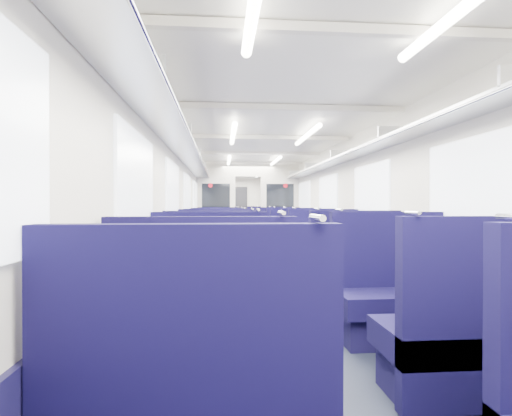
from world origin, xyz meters
name	(u,v)px	position (x,y,z in m)	size (l,w,h in m)	color
floor	(256,263)	(0.00, 0.00, 0.00)	(2.80, 18.00, 0.01)	black
ceiling	(256,151)	(0.00, 0.00, 2.35)	(2.80, 18.00, 0.01)	white
wall_left	(189,207)	(-1.40, 0.00, 1.18)	(0.02, 18.00, 2.35)	beige
dado_left	(190,247)	(-1.39, 0.00, 0.35)	(0.03, 17.90, 0.70)	black
wall_right	(321,207)	(1.40, 0.00, 1.18)	(0.02, 18.00, 2.35)	beige
dado_right	(321,246)	(1.39, 0.00, 0.35)	(0.03, 17.90, 0.70)	black
wall_far	(238,206)	(0.00, 9.00, 1.18)	(2.80, 0.02, 2.35)	beige
luggage_rack_left	(198,169)	(-1.21, 0.00, 1.97)	(0.36, 17.40, 0.18)	#B2B5BA
luggage_rack_right	(313,170)	(1.21, 0.00, 1.97)	(0.36, 17.40, 0.18)	#B2B5BA
windows	(258,195)	(0.00, -0.46, 1.42)	(2.78, 15.60, 0.75)	white
ceiling_fittings	(257,153)	(0.00, -0.26, 2.29)	(2.70, 16.06, 0.11)	silver
end_door	(238,210)	(0.00, 8.94, 1.00)	(0.75, 0.06, 2.00)	black
bulkhead	(248,205)	(0.00, 2.55, 1.23)	(2.80, 0.10, 2.35)	silver
seat_4	(203,348)	(-0.83, -6.01, 0.37)	(1.07, 0.59, 1.19)	#0E0B36
seat_5	(471,343)	(0.83, -6.06, 0.37)	(1.07, 0.59, 1.19)	#0E0B36
seat_6	(209,300)	(-0.83, -4.81, 0.37)	(1.07, 0.59, 1.19)	#0E0B36
seat_7	(393,299)	(0.83, -4.91, 0.37)	(1.07, 0.59, 1.19)	#0E0B36
seat_8	(212,279)	(-0.83, -3.78, 0.37)	(1.07, 0.59, 1.19)	#0E0B36
seat_9	(351,276)	(0.83, -3.72, 0.37)	(1.07, 0.59, 1.19)	#0E0B36
seat_10	(214,263)	(-0.83, -2.52, 0.37)	(1.07, 0.59, 1.19)	#0E0B36
seat_11	(326,262)	(0.83, -2.54, 0.37)	(1.07, 0.59, 1.19)	#0E0B36
seat_12	(215,254)	(-0.83, -1.37, 0.37)	(1.07, 0.59, 1.19)	#0E0B36
seat_13	(308,253)	(0.83, -1.32, 0.37)	(1.07, 0.59, 1.19)	#0E0B36
seat_14	(216,247)	(-0.83, -0.25, 0.37)	(1.07, 0.59, 1.19)	#0E0B36
seat_15	(297,247)	(0.83, -0.26, 0.37)	(1.07, 0.59, 1.19)	#0E0B36
seat_16	(217,242)	(-0.83, 0.86, 0.37)	(1.07, 0.59, 1.19)	#0E0B36
seat_17	(288,242)	(0.83, 0.83, 0.37)	(1.07, 0.59, 1.19)	#0E0B36
seat_18	(218,237)	(-0.83, 2.19, 0.37)	(1.07, 0.59, 1.19)	#0E0B36
seat_19	(281,238)	(0.83, 2.03, 0.37)	(1.07, 0.59, 1.19)	#0E0B36
seat_20	(218,233)	(-0.83, 4.03, 0.37)	(1.07, 0.59, 1.19)	#0E0B36
seat_21	(271,232)	(0.83, 4.16, 0.37)	(1.07, 0.59, 1.19)	#0E0B36
seat_22	(218,230)	(-0.83, 5.18, 0.37)	(1.07, 0.59, 1.19)	#0E0B36
seat_23	(267,230)	(0.83, 5.23, 0.37)	(1.07, 0.59, 1.19)	#0E0B36
seat_24	(219,228)	(-0.83, 6.34, 0.37)	(1.07, 0.59, 1.19)	#0E0B36
seat_25	(264,228)	(0.83, 6.32, 0.37)	(1.07, 0.59, 1.19)	#0E0B36
seat_26	(219,227)	(-0.83, 7.49, 0.37)	(1.07, 0.59, 1.19)	#0E0B36
seat_27	(261,226)	(0.83, 7.54, 0.37)	(1.07, 0.59, 1.19)	#0E0B36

